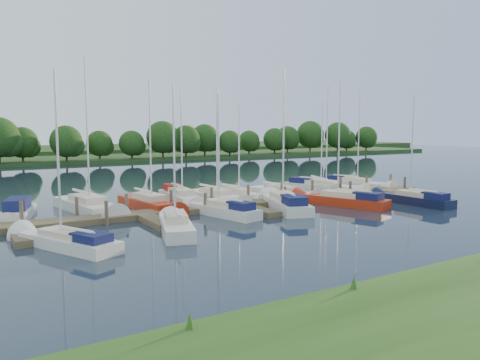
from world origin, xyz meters
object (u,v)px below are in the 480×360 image
motorboat (17,214)px  sailboat_s_2 (223,211)px  sailboat_n_5 (216,198)px  dock (243,206)px

motorboat → sailboat_s_2: (12.79, -6.45, -0.03)m
sailboat_n_5 → dock: bearing=84.8°
sailboat_n_5 → sailboat_s_2: size_ratio=1.09×
sailboat_n_5 → motorboat: bearing=-6.7°
dock → motorboat: 16.26m
motorboat → dock: bearing=178.7°
dock → sailboat_s_2: 3.20m
dock → sailboat_s_2: sailboat_s_2 is taller
dock → sailboat_n_5: sailboat_n_5 is taller
sailboat_n_5 → sailboat_s_2: bearing=60.6°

